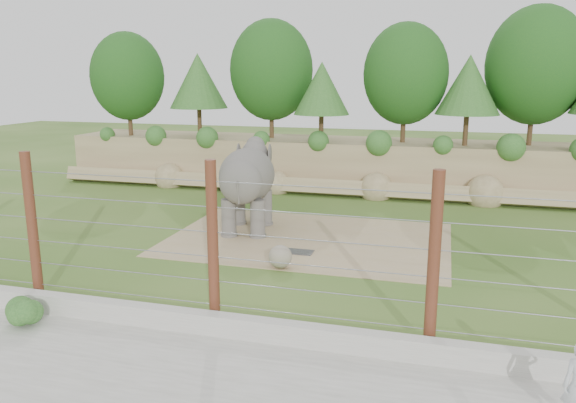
# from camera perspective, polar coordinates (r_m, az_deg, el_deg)

# --- Properties ---
(ground) EXTENTS (90.00, 90.00, 0.00)m
(ground) POSITION_cam_1_polar(r_m,az_deg,el_deg) (17.86, -1.74, -6.39)
(ground) COLOR #305818
(ground) RESTS_ON ground
(back_embankment) EXTENTS (30.00, 5.52, 8.77)m
(back_embankment) POSITION_cam_1_polar(r_m,az_deg,el_deg) (29.17, 6.87, 8.99)
(back_embankment) COLOR #89744F
(back_embankment) RESTS_ON ground
(dirt_patch) EXTENTS (10.00, 7.00, 0.02)m
(dirt_patch) POSITION_cam_1_polar(r_m,az_deg,el_deg) (20.49, 2.11, -3.82)
(dirt_patch) COLOR tan
(dirt_patch) RESTS_ON ground
(drain_grate) EXTENTS (1.00, 0.60, 0.03)m
(drain_grate) POSITION_cam_1_polar(r_m,az_deg,el_deg) (18.96, 1.03, -5.13)
(drain_grate) COLOR #262628
(drain_grate) RESTS_ON dirt_patch
(elephant) EXTENTS (2.37, 4.33, 3.32)m
(elephant) POSITION_cam_1_polar(r_m,az_deg,el_deg) (21.27, -4.16, 1.36)
(elephant) COLOR #605B56
(elephant) RESTS_ON ground
(stone_ball) EXTENTS (0.73, 0.73, 0.73)m
(stone_ball) POSITION_cam_1_polar(r_m,az_deg,el_deg) (17.36, -0.79, -5.63)
(stone_ball) COLOR gray
(stone_ball) RESTS_ON dirt_patch
(retaining_wall) EXTENTS (26.00, 0.35, 0.50)m
(retaining_wall) POSITION_cam_1_polar(r_m,az_deg,el_deg) (13.43, -8.27, -12.10)
(retaining_wall) COLOR #A5A39A
(retaining_wall) RESTS_ON ground
(walkway) EXTENTS (26.00, 4.00, 0.01)m
(walkway) POSITION_cam_1_polar(r_m,az_deg,el_deg) (11.95, -12.27, -16.94)
(walkway) COLOR #A5A39A
(walkway) RESTS_ON ground
(barrier_fence) EXTENTS (20.26, 0.26, 4.00)m
(barrier_fence) POSITION_cam_1_polar(r_m,az_deg,el_deg) (13.23, -7.64, -4.35)
(barrier_fence) COLOR #57281F
(barrier_fence) RESTS_ON ground
(walkway_shrub) EXTENTS (0.76, 0.76, 0.76)m
(walkway_shrub) POSITION_cam_1_polar(r_m,az_deg,el_deg) (14.98, -25.16, -9.96)
(walkway_shrub) COLOR #285D23
(walkway_shrub) RESTS_ON walkway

